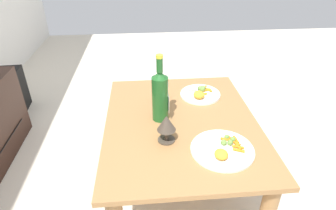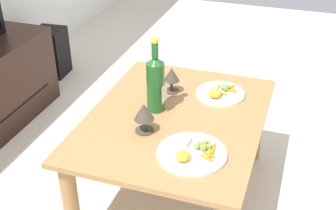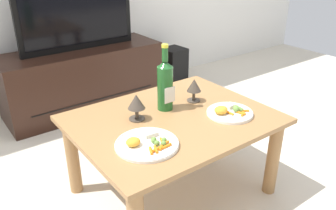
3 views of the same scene
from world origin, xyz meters
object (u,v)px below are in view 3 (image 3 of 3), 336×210
object	(u,v)px
goblet_right	(194,86)
tv_stand	(84,79)
goblet_left	(136,103)
dining_table	(173,131)
dinner_plate_right	(230,112)
dinner_plate_left	(147,143)
floor_speaker	(173,66)
wine_bottle	(165,84)
tv_screen	(76,11)

from	to	relation	value
goblet_right	tv_stand	bearing A→B (deg)	96.69
tv_stand	goblet_left	size ratio (longest dim) A/B	9.40
goblet_right	dining_table	bearing A→B (deg)	-157.22
goblet_right	dinner_plate_right	xyz separation A→B (m)	(0.04, -0.24, -0.08)
dining_table	dinner_plate_right	world-z (taller)	dinner_plate_right
dinner_plate_left	goblet_right	bearing A→B (deg)	26.92
floor_speaker	dinner_plate_right	bearing A→B (deg)	-121.37
goblet_right	dinner_plate_left	bearing A→B (deg)	-153.08
wine_bottle	dinner_plate_left	world-z (taller)	wine_bottle
tv_screen	goblet_right	distance (m)	1.26
dining_table	dinner_plate_left	distance (m)	0.32
floor_speaker	dinner_plate_left	xyz separation A→B (m)	(-1.28, -1.47, 0.30)
tv_stand	goblet_left	world-z (taller)	goblet_left
tv_screen	goblet_left	distance (m)	1.28
wine_bottle	dinner_plate_left	size ratio (longest dim) A/B	1.25
dinner_plate_right	goblet_right	bearing A→B (deg)	99.51
tv_stand	dinner_plate_right	distance (m)	1.50
tv_screen	dinner_plate_left	distance (m)	1.55
tv_stand	floor_speaker	world-z (taller)	tv_stand
wine_bottle	goblet_left	size ratio (longest dim) A/B	2.60
dining_table	goblet_left	size ratio (longest dim) A/B	7.34
tv_stand	dinner_plate_right	xyz separation A→B (m)	(0.19, -1.47, 0.22)
tv_screen	dinner_plate_right	world-z (taller)	tv_screen
dining_table	dinner_plate_right	xyz separation A→B (m)	(0.26, -0.15, 0.10)
goblet_left	dinner_plate_right	xyz separation A→B (m)	(0.42, -0.24, -0.08)
goblet_right	dinner_plate_left	distance (m)	0.54
floor_speaker	goblet_left	distance (m)	1.74
floor_speaker	goblet_left	bearing A→B (deg)	-137.87
dining_table	floor_speaker	world-z (taller)	dining_table
tv_stand	dinner_plate_left	world-z (taller)	same
wine_bottle	goblet_right	bearing A→B (deg)	-4.63
wine_bottle	floor_speaker	bearing A→B (deg)	50.82
floor_speaker	goblet_right	world-z (taller)	goblet_right
goblet_right	dinner_plate_left	size ratio (longest dim) A/B	0.46
dining_table	tv_stand	xyz separation A→B (m)	(0.07, 1.32, -0.13)
wine_bottle	goblet_left	distance (m)	0.20
tv_screen	wine_bottle	bearing A→B (deg)	-92.12
dining_table	wine_bottle	distance (m)	0.26
tv_screen	goblet_left	world-z (taller)	tv_screen
tv_screen	goblet_left	size ratio (longest dim) A/B	6.75
tv_stand	tv_screen	bearing A→B (deg)	-90.00
tv_screen	goblet_right	bearing A→B (deg)	-83.29
floor_speaker	tv_screen	bearing A→B (deg)	175.90
floor_speaker	wine_bottle	size ratio (longest dim) A/B	1.02
wine_bottle	goblet_left	xyz separation A→B (m)	(-0.19, -0.02, -0.05)
goblet_right	wine_bottle	bearing A→B (deg)	175.37
dining_table	wine_bottle	size ratio (longest dim) A/B	2.83
floor_speaker	dinner_plate_left	size ratio (longest dim) A/B	1.28
dining_table	goblet_right	size ratio (longest dim) A/B	7.60
floor_speaker	wine_bottle	bearing A→B (deg)	-133.25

